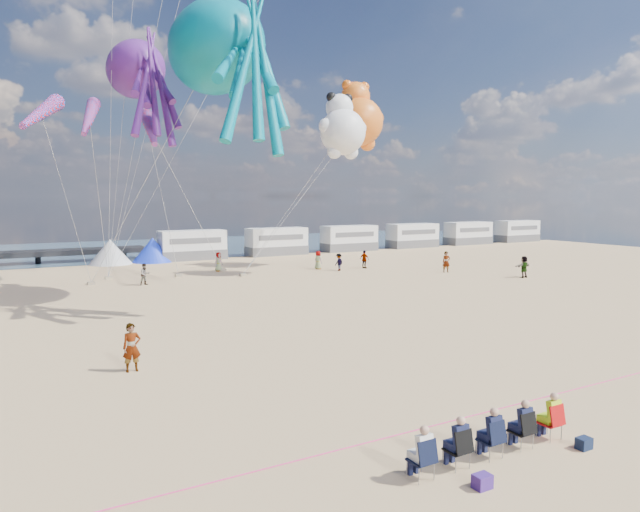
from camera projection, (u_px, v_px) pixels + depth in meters
The scene contains 34 objects.
ground at pixel (360, 374), 20.81m from camera, with size 120.00×120.00×0.00m, color tan.
water at pixel (106, 250), 68.38m from camera, with size 120.00×120.00×0.00m, color #365368.
motorhome_0 at pixel (192, 245), 58.20m from camera, with size 6.60×2.50×3.00m, color silver.
motorhome_1 at pixel (277, 241), 62.86m from camera, with size 6.60×2.50×3.00m, color silver.
motorhome_2 at pixel (349, 238), 67.52m from camera, with size 6.60×2.50×3.00m, color silver.
motorhome_3 at pixel (412, 236), 72.18m from camera, with size 6.60×2.50×3.00m, color silver.
motorhome_4 at pixel (468, 233), 76.84m from camera, with size 6.60×2.50×3.00m, color silver.
motorhome_5 at pixel (517, 231), 81.50m from camera, with size 6.60×2.50×3.00m, color silver.
tent_white at pixel (110, 252), 54.30m from camera, with size 4.00×4.00×2.40m, color white.
tent_blue at pixel (153, 250), 56.26m from camera, with size 4.00×4.00×2.40m, color #1933CC.
spectator_row at pixel (490, 432), 14.12m from camera, with size 6.10×0.90×1.30m, color black, non-canonical shape.
cooler_purple at pixel (482, 481), 12.65m from camera, with size 0.40×0.30×0.32m, color #3E207A.
cooler_navy at pixel (584, 443), 14.62m from camera, with size 0.38×0.28×0.30m, color #121E3A.
rope_line at pixel (455, 420), 16.48m from camera, with size 0.03×0.03×34.00m, color #F2338C.
standing_person at pixel (132, 347), 21.03m from camera, with size 0.66×0.43×1.81m, color tan.
beachgoer_0 at pixel (218, 262), 49.17m from camera, with size 0.60×0.40×1.66m, color #7F6659.
beachgoer_1 at pixel (145, 274), 41.56m from camera, with size 0.77×0.50×1.58m, color #7F6659.
beachgoer_2 at pixel (339, 262), 49.53m from camera, with size 0.73×0.57×1.51m, color #7F6659.
beachgoer_3 at pixel (364, 259), 51.23m from camera, with size 1.05×0.60×1.63m, color #7F6659.
beachgoer_4 at pixel (524, 267), 45.39m from camera, with size 1.01×0.42×1.73m, color #7F6659.
beachgoer_5 at pixel (446, 262), 48.50m from camera, with size 1.67×0.53×1.80m, color #7F6659.
beachgoer_6 at pixel (318, 260), 50.58m from camera, with size 0.60×0.39×1.63m, color #7F6659.
sandbag_a at pixel (91, 283), 41.76m from camera, with size 0.50×0.35×0.22m, color gray.
sandbag_b at pixel (178, 275), 46.02m from camera, with size 0.50×0.35×0.22m, color gray.
sandbag_c at pixel (243, 275), 46.29m from camera, with size 0.50×0.35×0.22m, color gray.
sandbag_d at pixel (223, 270), 49.37m from camera, with size 0.50×0.35×0.22m, color gray.
sandbag_e at pixel (108, 278), 44.54m from camera, with size 0.50×0.35×0.22m, color gray.
kite_octopus_teal at pixel (216, 48), 34.53m from camera, with size 4.54×10.60×12.11m, color #017387, non-canonical shape.
kite_octopus_purple at pixel (136, 69), 41.40m from camera, with size 3.91×9.13×10.43m, color #5A1F7E, non-canonical shape.
kite_panda at pixel (343, 132), 45.89m from camera, with size 4.47×4.21×6.31m, color white, non-canonical shape.
kite_teddy_orange at pixel (359, 122), 51.48m from camera, with size 5.28×4.97×7.45m, color orange, non-canonical shape.
windsock_left at pixel (41, 113), 34.94m from camera, with size 1.10×6.83×6.83m, color red, non-canonical shape.
windsock_mid at pixel (151, 129), 37.72m from camera, with size 1.00×5.73×5.73m, color red, non-canonical shape.
windsock_right at pixel (89, 118), 36.13m from camera, with size 0.90×5.36×5.36m, color red, non-canonical shape.
Camera 1 is at (-11.25, -16.89, 6.47)m, focal length 32.00 mm.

